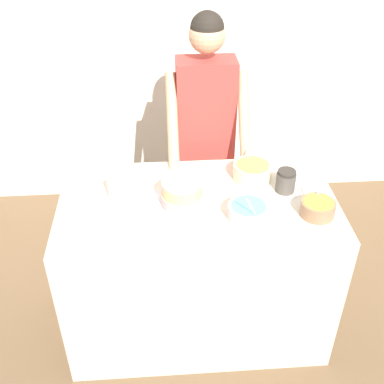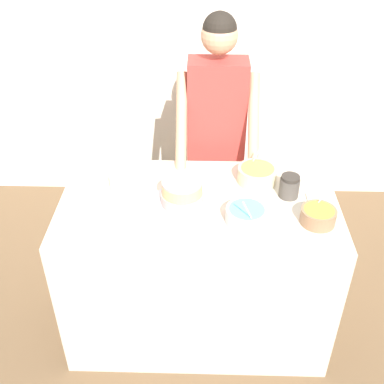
{
  "view_description": "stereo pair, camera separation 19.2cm",
  "coord_description": "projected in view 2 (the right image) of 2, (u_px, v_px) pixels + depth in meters",
  "views": [
    {
      "loc": [
        -0.17,
        -1.57,
        2.36
      ],
      "look_at": [
        -0.03,
        0.35,
        0.99
      ],
      "focal_mm": 45.0,
      "sensor_mm": 36.0,
      "label": 1
    },
    {
      "loc": [
        0.02,
        -1.57,
        2.36
      ],
      "look_at": [
        -0.03,
        0.35,
        0.99
      ],
      "focal_mm": 45.0,
      "sensor_mm": 36.0,
      "label": 2
    }
  ],
  "objects": [
    {
      "name": "counter",
      "position": [
        198.0,
        265.0,
        2.7
      ],
      "size": [
        1.41,
        0.77,
        0.9
      ],
      "color": "beige",
      "rests_on": "ground_plane"
    },
    {
      "name": "wall_back",
      "position": [
        202.0,
        35.0,
        3.36
      ],
      "size": [
        10.0,
        0.05,
        2.6
      ],
      "color": "silver",
      "rests_on": "ground_plane"
    },
    {
      "name": "ceramic_plate",
      "position": [
        112.0,
        225.0,
        2.27
      ],
      "size": [
        0.27,
        0.27,
        0.01
      ],
      "color": "silver",
      "rests_on": "counter"
    },
    {
      "name": "frosting_bowl_orange",
      "position": [
        318.0,
        215.0,
        2.28
      ],
      "size": [
        0.17,
        0.17,
        0.16
      ],
      "color": "#936B4C",
      "rests_on": "counter"
    },
    {
      "name": "drinking_glass",
      "position": [
        117.0,
        184.0,
        2.44
      ],
      "size": [
        0.07,
        0.07,
        0.14
      ],
      "color": "silver",
      "rests_on": "counter"
    },
    {
      "name": "ground_plane",
      "position": [
        196.0,
        374.0,
        2.65
      ],
      "size": [
        14.0,
        14.0,
        0.0
      ],
      "primitive_type": "plane",
      "color": "brown"
    },
    {
      "name": "frosting_bowl_yellow",
      "position": [
        257.0,
        174.0,
        2.55
      ],
      "size": [
        0.21,
        0.21,
        0.15
      ],
      "color": "beige",
      "rests_on": "counter"
    },
    {
      "name": "person_baker",
      "position": [
        217.0,
        122.0,
        2.86
      ],
      "size": [
        0.47,
        0.46,
        1.67
      ],
      "color": "#2D2D38",
      "rests_on": "ground_plane"
    },
    {
      "name": "stoneware_jar",
      "position": [
        289.0,
        186.0,
        2.44
      ],
      "size": [
        0.1,
        0.1,
        0.12
      ],
      "color": "#4C4742",
      "rests_on": "counter"
    },
    {
      "name": "cake",
      "position": [
        182.0,
        194.0,
        2.38
      ],
      "size": [
        0.33,
        0.33,
        0.14
      ],
      "color": "silver",
      "rests_on": "counter"
    },
    {
      "name": "frosting_bowl_blue",
      "position": [
        246.0,
        215.0,
        2.28
      ],
      "size": [
        0.2,
        0.2,
        0.18
      ],
      "color": "silver",
      "rests_on": "counter"
    }
  ]
}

